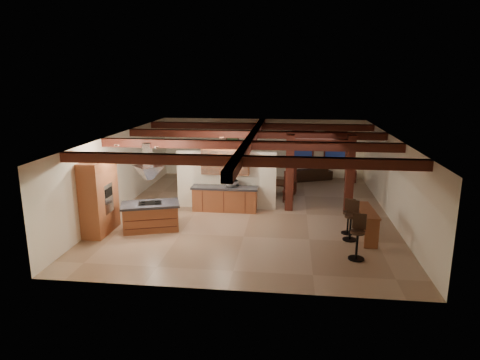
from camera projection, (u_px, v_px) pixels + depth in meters
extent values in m
plane|color=tan|center=(251.00, 212.00, 16.00)|extent=(12.00, 12.00, 0.00)
plane|color=white|center=(262.00, 148.00, 21.44)|extent=(10.00, 0.00, 10.00)
plane|color=white|center=(227.00, 233.00, 9.87)|extent=(10.00, 0.00, 10.00)
plane|color=white|center=(120.00, 171.00, 16.23)|extent=(0.00, 12.00, 12.00)
plane|color=white|center=(392.00, 179.00, 15.08)|extent=(0.00, 12.00, 12.00)
plane|color=#382211|center=(251.00, 135.00, 15.31)|extent=(12.00, 12.00, 0.00)
cube|color=#421910|center=(238.00, 161.00, 11.48)|extent=(10.00, 0.25, 0.28)
cube|color=#421910|center=(248.00, 145.00, 14.09)|extent=(10.00, 0.25, 0.28)
cube|color=#421910|center=(254.00, 134.00, 16.59)|extent=(10.00, 0.25, 0.28)
cube|color=#421910|center=(260.00, 126.00, 19.20)|extent=(10.00, 0.25, 0.28)
cube|color=#421910|center=(251.00, 139.00, 15.34)|extent=(0.28, 12.00, 0.28)
cube|color=#421910|center=(290.00, 173.00, 15.97)|extent=(0.30, 0.30, 2.90)
cube|color=#421910|center=(350.00, 174.00, 15.72)|extent=(0.30, 0.30, 2.90)
cube|color=#421910|center=(321.00, 143.00, 15.57)|extent=(2.50, 0.28, 0.28)
cube|color=white|center=(226.00, 180.00, 16.33)|extent=(3.80, 0.18, 2.20)
cube|color=brown|center=(99.00, 197.00, 13.74)|extent=(0.64, 1.60, 2.40)
cube|color=silver|center=(108.00, 198.00, 13.72)|extent=(0.06, 0.62, 0.95)
cube|color=black|center=(109.00, 192.00, 13.66)|extent=(0.01, 0.50, 0.28)
cube|color=brown|center=(225.00, 200.00, 16.12)|extent=(2.40, 0.60, 0.86)
cube|color=black|center=(225.00, 188.00, 16.00)|extent=(2.50, 0.66, 0.08)
cube|color=brown|center=(225.00, 162.00, 15.98)|extent=(1.80, 0.34, 0.95)
cube|color=silver|center=(225.00, 163.00, 15.81)|extent=(1.74, 0.02, 0.90)
pyramid|color=silver|center=(149.00, 179.00, 13.81)|extent=(1.10, 1.10, 0.45)
cube|color=silver|center=(147.00, 155.00, 13.62)|extent=(0.26, 0.22, 0.73)
cube|color=#421910|center=(302.00, 148.00, 21.14)|extent=(1.10, 0.05, 1.70)
cube|color=black|center=(302.00, 148.00, 21.11)|extent=(0.95, 0.02, 1.55)
cube|color=#421910|center=(335.00, 149.00, 20.96)|extent=(1.10, 0.05, 1.70)
cube|color=black|center=(335.00, 149.00, 20.93)|extent=(0.95, 0.02, 1.55)
cube|color=#421910|center=(232.00, 143.00, 21.49)|extent=(0.65, 0.04, 0.85)
cube|color=#29603E|center=(232.00, 143.00, 21.47)|extent=(0.55, 0.01, 0.75)
cylinder|color=silver|center=(157.00, 148.00, 12.91)|extent=(0.16, 0.16, 0.03)
cylinder|color=silver|center=(222.00, 138.00, 14.95)|extent=(0.16, 0.16, 0.03)
cylinder|color=silver|center=(117.00, 145.00, 13.36)|extent=(0.16, 0.16, 0.03)
cube|color=brown|center=(151.00, 218.00, 14.12)|extent=(1.94, 1.39, 0.84)
cube|color=black|center=(150.00, 204.00, 14.01)|extent=(2.09, 1.54, 0.08)
cube|color=black|center=(150.00, 203.00, 14.00)|extent=(0.85, 0.69, 0.02)
imported|color=#371B0D|center=(273.00, 189.00, 18.13)|extent=(1.97, 1.40, 0.63)
imported|color=black|center=(310.00, 174.00, 20.96)|extent=(2.25, 1.60, 0.61)
imported|color=#B0B1B5|center=(232.00, 184.00, 15.94)|extent=(0.52, 0.44, 0.24)
cube|color=brown|center=(367.00, 210.00, 13.25)|extent=(0.53, 1.82, 0.05)
cube|color=brown|center=(372.00, 234.00, 12.58)|extent=(0.41, 0.11, 0.90)
cube|color=brown|center=(361.00, 216.00, 14.15)|extent=(0.41, 0.11, 0.90)
cube|color=#421910|center=(350.00, 176.00, 20.51)|extent=(0.51, 0.51, 0.59)
cylinder|color=black|center=(351.00, 168.00, 20.43)|extent=(0.06, 0.06, 0.15)
cone|color=beige|center=(351.00, 165.00, 20.39)|extent=(0.26, 0.26, 0.17)
cylinder|color=black|center=(358.00, 232.00, 11.74)|extent=(0.40, 0.40, 0.08)
cube|color=black|center=(359.00, 221.00, 11.85)|extent=(0.38, 0.15, 0.45)
cylinder|color=black|center=(357.00, 246.00, 11.83)|extent=(0.07, 0.07, 0.78)
cylinder|color=black|center=(356.00, 258.00, 11.92)|extent=(0.45, 0.45, 0.03)
cylinder|color=black|center=(351.00, 216.00, 13.13)|extent=(0.39, 0.39, 0.08)
cube|color=black|center=(353.00, 207.00, 13.22)|extent=(0.36, 0.19, 0.44)
cylinder|color=black|center=(350.00, 228.00, 13.22)|extent=(0.07, 0.07, 0.76)
cylinder|color=black|center=(350.00, 239.00, 13.31)|extent=(0.44, 0.44, 0.03)
cylinder|color=black|center=(348.00, 213.00, 13.70)|extent=(0.36, 0.36, 0.07)
cube|color=black|center=(350.00, 205.00, 13.79)|extent=(0.33, 0.16, 0.39)
cylinder|color=black|center=(348.00, 223.00, 13.78)|extent=(0.06, 0.06, 0.69)
cylinder|color=black|center=(347.00, 233.00, 13.86)|extent=(0.39, 0.39, 0.03)
cube|color=#421910|center=(254.00, 189.00, 17.57)|extent=(0.47, 0.47, 0.06)
cube|color=#421910|center=(255.00, 179.00, 17.68)|extent=(0.43, 0.09, 0.76)
cylinder|color=#421910|center=(249.00, 195.00, 17.50)|extent=(0.05, 0.05, 0.43)
cylinder|color=#421910|center=(257.00, 196.00, 17.42)|extent=(0.05, 0.05, 0.43)
cylinder|color=#421910|center=(250.00, 193.00, 17.83)|extent=(0.05, 0.05, 0.43)
cylinder|color=#421910|center=(259.00, 194.00, 17.75)|extent=(0.05, 0.05, 0.43)
cube|color=#421910|center=(260.00, 181.00, 18.92)|extent=(0.47, 0.47, 0.06)
cube|color=#421910|center=(259.00, 173.00, 18.63)|extent=(0.43, 0.09, 0.76)
cylinder|color=#421910|center=(264.00, 185.00, 19.10)|extent=(0.05, 0.05, 0.43)
cylinder|color=#421910|center=(256.00, 185.00, 19.18)|extent=(0.05, 0.05, 0.43)
cylinder|color=#421910|center=(263.00, 187.00, 18.78)|extent=(0.05, 0.05, 0.43)
cylinder|color=#421910|center=(255.00, 187.00, 18.85)|extent=(0.05, 0.05, 0.43)
cube|color=#421910|center=(288.00, 191.00, 17.27)|extent=(0.47, 0.47, 0.06)
cube|color=#421910|center=(289.00, 180.00, 17.38)|extent=(0.43, 0.09, 0.76)
cylinder|color=#421910|center=(283.00, 197.00, 17.20)|extent=(0.05, 0.05, 0.43)
cylinder|color=#421910|center=(292.00, 198.00, 17.13)|extent=(0.05, 0.05, 0.43)
cylinder|color=#421910|center=(284.00, 195.00, 17.53)|extent=(0.05, 0.05, 0.43)
cylinder|color=#421910|center=(293.00, 196.00, 17.45)|extent=(0.05, 0.05, 0.43)
cube|color=#421910|center=(292.00, 182.00, 18.62)|extent=(0.47, 0.47, 0.06)
cube|color=#421910|center=(292.00, 175.00, 18.33)|extent=(0.43, 0.09, 0.76)
cylinder|color=#421910|center=(296.00, 187.00, 18.80)|extent=(0.05, 0.05, 0.43)
cylinder|color=#421910|center=(288.00, 187.00, 18.88)|extent=(0.05, 0.05, 0.43)
cylinder|color=#421910|center=(295.00, 189.00, 18.48)|extent=(0.05, 0.05, 0.43)
cylinder|color=#421910|center=(287.00, 189.00, 18.55)|extent=(0.05, 0.05, 0.43)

